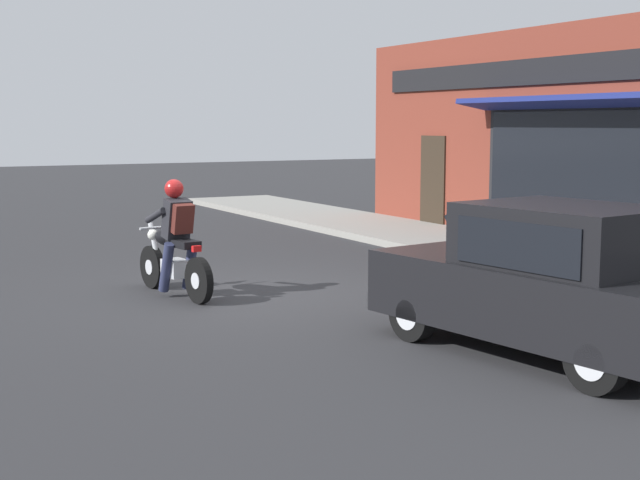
{
  "coord_description": "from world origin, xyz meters",
  "views": [
    {
      "loc": [
        -4.99,
        -11.31,
        2.38
      ],
      "look_at": [
        0.18,
        -1.75,
        0.95
      ],
      "focal_mm": 50.0,
      "sensor_mm": 36.0,
      "label": 1
    }
  ],
  "objects": [
    {
      "name": "ground_plane",
      "position": [
        0.0,
        0.0,
        0.0
      ],
      "size": [
        80.0,
        80.0,
        0.0
      ],
      "primitive_type": "plane",
      "color": "#2B2B2D"
    },
    {
      "name": "sidewalk_curb",
      "position": [
        5.49,
        3.0,
        0.07
      ],
      "size": [
        2.6,
        22.0,
        0.14
      ],
      "primitive_type": "cube",
      "color": "gray",
      "rests_on": "ground"
    },
    {
      "name": "storefront_building",
      "position": [
        7.02,
        2.04,
        2.11
      ],
      "size": [
        1.25,
        10.99,
        4.2
      ],
      "color": "maroon",
      "rests_on": "ground"
    },
    {
      "name": "motorcycle_with_rider",
      "position": [
        -0.97,
        0.34,
        0.68
      ],
      "size": [
        0.64,
        2.01,
        1.62
      ],
      "color": "black",
      "rests_on": "ground"
    },
    {
      "name": "car_hatchback",
      "position": [
        1.34,
        -4.53,
        0.77
      ],
      "size": [
        2.13,
        3.96,
        1.57
      ],
      "color": "black",
      "rests_on": "ground"
    }
  ]
}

